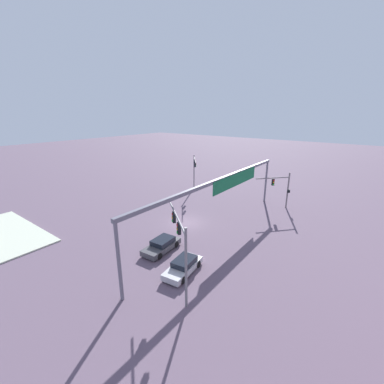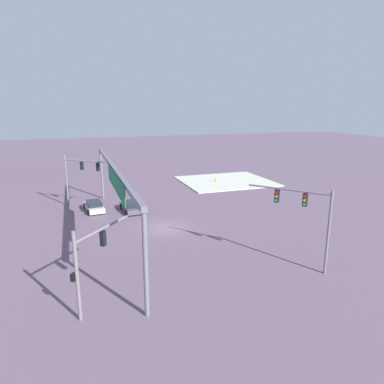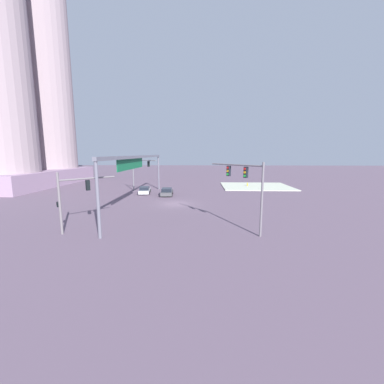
# 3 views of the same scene
# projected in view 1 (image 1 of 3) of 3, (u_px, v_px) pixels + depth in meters

# --- Properties ---
(ground_plane) EXTENTS (220.10, 220.10, 0.00)m
(ground_plane) POSITION_uv_depth(u_px,v_px,m) (187.00, 222.00, 32.45)
(ground_plane) COLOR #5D4B5D
(traffic_signal_near_corner) EXTENTS (3.98, 3.82, 5.32)m
(traffic_signal_near_corner) POSITION_uv_depth(u_px,v_px,m) (281.00, 186.00, 36.34)
(traffic_signal_near_corner) COLOR slate
(traffic_signal_near_corner) RESTS_ON ground
(traffic_signal_opposite_side) EXTENTS (4.86, 3.98, 6.18)m
(traffic_signal_opposite_side) POSITION_uv_depth(u_px,v_px,m) (194.00, 166.00, 44.29)
(traffic_signal_opposite_side) COLOR slate
(traffic_signal_opposite_side) RESTS_ON ground
(traffic_signal_cross_street) EXTENTS (4.27, 5.16, 6.26)m
(traffic_signal_cross_street) POSITION_uv_depth(u_px,v_px,m) (180.00, 239.00, 18.89)
(traffic_signal_cross_street) COLOR slate
(traffic_signal_cross_street) RESTS_ON ground
(overhead_sign_gantry) EXTENTS (28.20, 0.43, 6.61)m
(overhead_sign_gantry) POSITION_uv_depth(u_px,v_px,m) (224.00, 184.00, 28.55)
(overhead_sign_gantry) COLOR slate
(overhead_sign_gantry) RESTS_ON ground
(sedan_car_approaching) EXTENTS (4.48, 2.17, 1.21)m
(sedan_car_approaching) POSITION_uv_depth(u_px,v_px,m) (162.00, 245.00, 25.76)
(sedan_car_approaching) COLOR #47464B
(sedan_car_approaching) RESTS_ON ground
(sedan_car_waiting_far) EXTENTS (4.41, 2.23, 1.21)m
(sedan_car_waiting_far) POSITION_uv_depth(u_px,v_px,m) (183.00, 266.00, 22.22)
(sedan_car_waiting_far) COLOR #B7B8BD
(sedan_car_waiting_far) RESTS_ON ground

